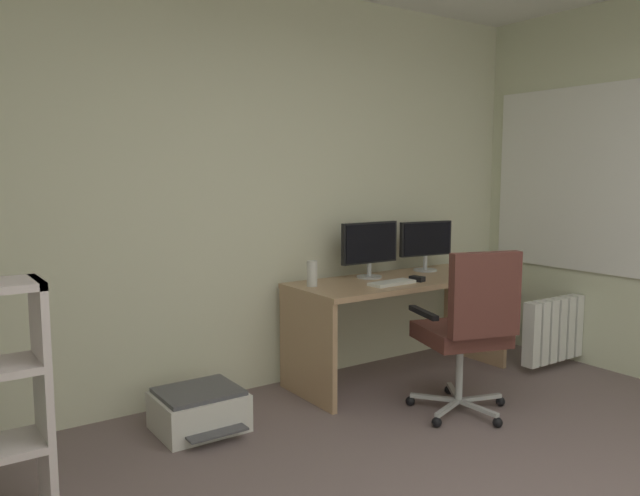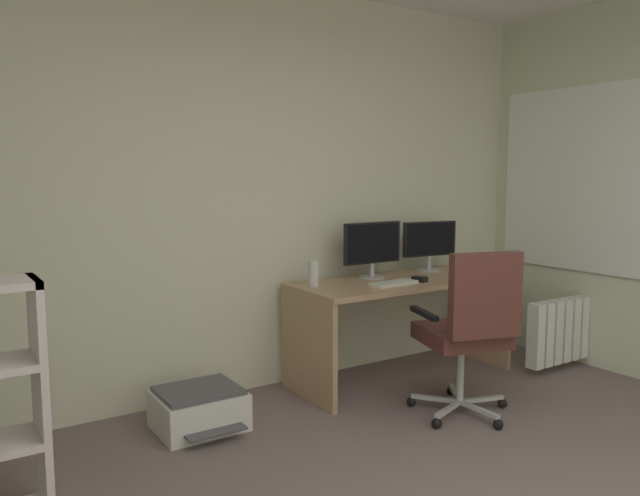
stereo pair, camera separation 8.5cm
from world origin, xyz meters
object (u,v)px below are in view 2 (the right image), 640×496
object	(u,v)px
radiator	(576,327)
monitor_secondary	(430,242)
keyboard	(394,283)
monitor_main	(372,245)
desktop_speaker	(314,274)
desk	(402,304)
office_chair	(470,325)
printer	(199,409)
computer_mouse	(420,279)

from	to	relation	value
radiator	monitor_secondary	bearing A→B (deg)	143.83
keyboard	radiator	world-z (taller)	keyboard
monitor_main	desktop_speaker	bearing A→B (deg)	-174.84
monitor_main	radiator	distance (m)	1.73
desk	office_chair	xyz separation A→B (m)	(-0.16, -0.80, 0.03)
desk	keyboard	bearing A→B (deg)	-144.24
desk	office_chair	size ratio (longest dim) A/B	1.58
monitor_secondary	desk	bearing A→B (deg)	-159.00
office_chair	radiator	xyz separation A→B (m)	(1.46, 0.29, -0.28)
monitor_secondary	keyboard	size ratio (longest dim) A/B	1.34
monitor_secondary	office_chair	bearing A→B (deg)	-120.39
desk	monitor_main	distance (m)	0.47
monitor_main	radiator	xyz separation A→B (m)	(1.45, -0.66, -0.66)
keyboard	radiator	size ratio (longest dim) A/B	0.33
monitor_secondary	keyboard	xyz separation A→B (m)	(-0.59, -0.29, -0.22)
keyboard	office_chair	distance (m)	0.67
office_chair	monitor_secondary	bearing A→B (deg)	59.61
keyboard	printer	bearing A→B (deg)	171.99
computer_mouse	desktop_speaker	distance (m)	0.76
office_chair	computer_mouse	bearing A→B (deg)	73.85
monitor_main	keyboard	xyz separation A→B (m)	(-0.04, -0.29, -0.22)
computer_mouse	radiator	bearing A→B (deg)	-27.86
keyboard	computer_mouse	size ratio (longest dim) A/B	3.40
monitor_secondary	printer	bearing A→B (deg)	-174.07
office_chair	printer	world-z (taller)	office_chair
desk	keyboard	world-z (taller)	keyboard
keyboard	office_chair	xyz separation A→B (m)	(0.04, -0.65, -0.16)
desk	keyboard	size ratio (longest dim) A/B	4.76
computer_mouse	radiator	world-z (taller)	computer_mouse
keyboard	computer_mouse	bearing A→B (deg)	-5.44
radiator	office_chair	bearing A→B (deg)	-168.92
desk	office_chair	world-z (taller)	office_chair
keyboard	radiator	distance (m)	1.60
monitor_secondary	office_chair	world-z (taller)	monitor_secondary
desktop_speaker	office_chair	xyz separation A→B (m)	(0.52, -0.90, -0.23)
computer_mouse	desktop_speaker	size ratio (longest dim) A/B	0.59
office_chair	radiator	distance (m)	1.51
desk	keyboard	xyz separation A→B (m)	(-0.20, -0.14, 0.19)
monitor_secondary	radiator	size ratio (longest dim) A/B	0.45
monitor_secondary	desktop_speaker	size ratio (longest dim) A/B	2.69
office_chair	printer	xyz separation A→B (m)	(-1.41, 0.74, -0.46)
monitor_main	monitor_secondary	distance (m)	0.55
desk	desktop_speaker	distance (m)	0.74
desk	monitor_main	world-z (taller)	monitor_main
computer_mouse	radiator	size ratio (longest dim) A/B	0.10
desktop_speaker	radiator	size ratio (longest dim) A/B	0.17
printer	monitor_main	bearing A→B (deg)	8.22
computer_mouse	radiator	xyz separation A→B (m)	(1.27, -0.36, -0.44)
monitor_secondary	desktop_speaker	bearing A→B (deg)	-177.47
monitor_main	computer_mouse	size ratio (longest dim) A/B	4.77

